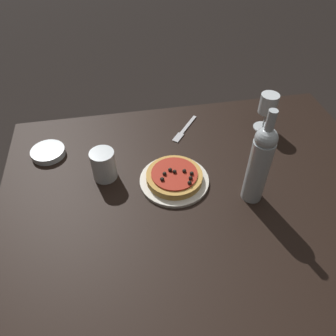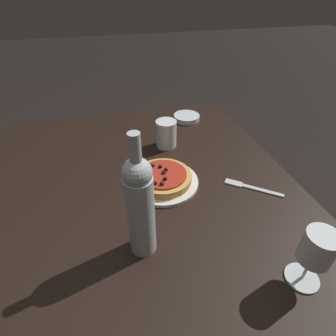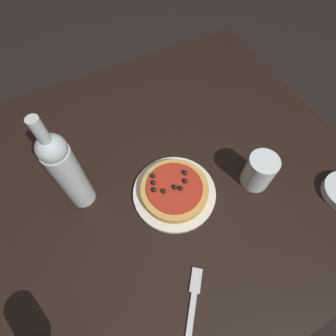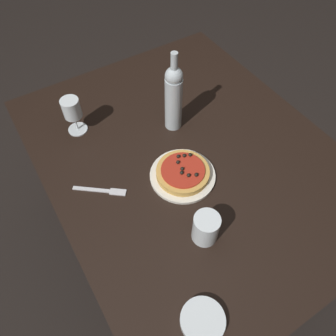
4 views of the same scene
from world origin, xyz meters
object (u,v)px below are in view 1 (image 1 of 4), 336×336
Objects in this scene: dining_table at (200,210)px; wine_bottle at (260,163)px; fork at (184,130)px; pizza at (174,176)px; side_bowl at (48,152)px; wine_glass at (268,105)px; water_cup at (104,165)px; dinner_plate at (174,180)px.

wine_bottle is at bearing 169.72° from dining_table.
fork is at bearing -92.95° from dining_table.
pizza is 1.54× the size of side_bowl.
pizza is 0.29m from wine_bottle.
wine_bottle is (0.18, 0.35, 0.04)m from wine_glass.
water_cup is at bearing -25.90° from dining_table.
dining_table is 0.51m from wine_glass.
side_bowl is at bearing -26.97° from dinner_plate.
side_bowl reaches higher than dinner_plate.
fork is at bearing -109.09° from dinner_plate.
dinner_plate is at bearing 163.38° from water_cup.
side_bowl is at bearing -27.00° from pizza.
dinner_plate is 1.91× the size of side_bowl.
wine_glass reaches higher than water_cup.
dining_table is 0.37m from water_cup.
dinner_plate is (0.08, -0.08, 0.08)m from dining_table.
wine_bottle is at bearing 155.21° from dinner_plate.
wine_bottle is (-0.24, 0.11, 0.15)m from dinner_plate.
water_cup is 0.68× the size of fork.
dinner_plate reaches higher than fork.
dining_table is 8.21× the size of fork.
side_bowl is (0.21, -0.16, -0.04)m from water_cup.
pizza is 1.23× the size of wine_glass.
side_bowl is at bearing -26.21° from wine_bottle.
water_cup is at bearing -16.62° from dinner_plate.
wine_glass is 0.40m from wine_bottle.
water_cup reaches higher than fork.
wine_glass is at bearing -179.28° from side_bowl.
wine_glass is at bearing -165.83° from water_cup.
dining_table is 3.94× the size of wine_bottle.
water_cup reaches higher than dinner_plate.
wine_glass is 0.35m from fork.
dinner_plate is 0.71× the size of wine_bottle.
side_bowl is (0.69, -0.34, -0.14)m from wine_bottle.
wine_glass is at bearing -150.83° from dinner_plate.
wine_glass reaches higher than side_bowl.
water_cup is 0.39m from fork.
water_cup is at bearing -19.81° from fork.
side_bowl is at bearing 0.72° from wine_glass.
water_cup is 0.26m from side_bowl.
side_bowl is (0.44, -0.23, 0.01)m from dinner_plate.
fork is (0.15, -0.39, -0.15)m from wine_bottle.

